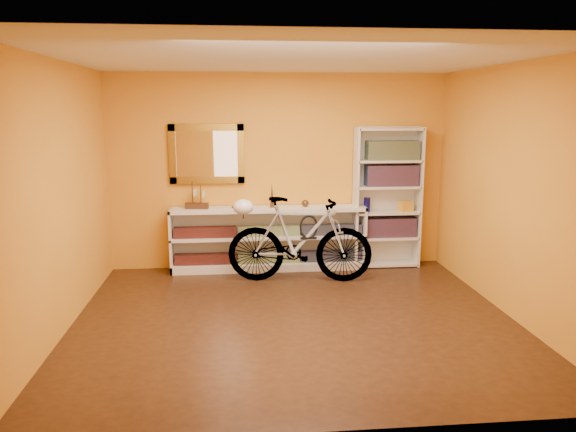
{
  "coord_description": "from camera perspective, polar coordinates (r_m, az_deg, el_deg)",
  "views": [
    {
      "loc": [
        -0.58,
        -5.27,
        2.14
      ],
      "look_at": [
        0.0,
        0.7,
        0.95
      ],
      "focal_mm": 33.95,
      "sensor_mm": 36.0,
      "label": 1
    }
  ],
  "objects": [
    {
      "name": "model_ship",
      "position": [
        7.19,
        -9.55,
        2.14
      ],
      "size": [
        0.31,
        0.15,
        0.35
      ],
      "primitive_type": null,
      "rotation": [
        0.0,
        0.0,
        -0.15
      ],
      "color": "#391F10",
      "rests_on": "console_unit"
    },
    {
      "name": "back_wall",
      "position": [
        7.34,
        -0.98,
        4.65
      ],
      "size": [
        4.5,
        0.01,
        2.6
      ],
      "primitive_type": "cube",
      "color": "orange",
      "rests_on": "ground"
    },
    {
      "name": "wall_socket",
      "position": [
        7.64,
        5.81,
        -3.17
      ],
      "size": [
        0.09,
        0.02,
        0.09
      ],
      "primitive_type": "cube",
      "color": "silver",
      "rests_on": "back_wall"
    },
    {
      "name": "red_tin",
      "position": [
        7.39,
        8.93,
        6.54
      ],
      "size": [
        0.14,
        0.14,
        0.18
      ],
      "primitive_type": "cube",
      "rotation": [
        0.0,
        0.0,
        -0.01
      ],
      "color": "maroon",
      "rests_on": "bookcase"
    },
    {
      "name": "toy_car",
      "position": [
        7.2,
        -5.47,
        0.85
      ],
      "size": [
        0.0,
        0.0,
        0.0
      ],
      "primitive_type": "imported",
      "rotation": [
        0.0,
        0.0,
        1.92
      ],
      "color": "black",
      "rests_on": "console_unit"
    },
    {
      "name": "cd_row_upper",
      "position": [
        7.25,
        -2.02,
        -1.57
      ],
      "size": [
        2.5,
        0.13,
        0.14
      ],
      "primitive_type": "cube",
      "color": "navy",
      "rests_on": "console_unit"
    },
    {
      "name": "book_row_a",
      "position": [
        7.58,
        10.58,
        -1.13
      ],
      "size": [
        0.7,
        0.22,
        0.26
      ],
      "primitive_type": "cube",
      "color": "maroon",
      "rests_on": "bookcase"
    },
    {
      "name": "decorative_orb",
      "position": [
        7.25,
        1.82,
        1.34
      ],
      "size": [
        0.09,
        0.09,
        0.09
      ],
      "primitive_type": "sphere",
      "color": "#51341B",
      "rests_on": "console_unit"
    },
    {
      "name": "ceiling",
      "position": [
        5.32,
        0.76,
        16.25
      ],
      "size": [
        4.5,
        4.0,
        0.01
      ],
      "primitive_type": "cube",
      "color": "silver",
      "rests_on": "ground"
    },
    {
      "name": "bronze_ornament",
      "position": [
        7.19,
        -1.69,
        2.2
      ],
      "size": [
        0.06,
        0.06,
        0.33
      ],
      "primitive_type": "cone",
      "color": "#51341B",
      "rests_on": "console_unit"
    },
    {
      "name": "travel_mug",
      "position": [
        7.41,
        8.27,
        1.18
      ],
      "size": [
        0.09,
        0.09,
        0.2
      ],
      "primitive_type": "cylinder",
      "color": "#151590",
      "rests_on": "bookcase"
    },
    {
      "name": "book_row_c",
      "position": [
        7.43,
        10.87,
        6.78
      ],
      "size": [
        0.7,
        0.22,
        0.25
      ],
      "primitive_type": "cube",
      "color": "navy",
      "rests_on": "bookcase"
    },
    {
      "name": "helmet",
      "position": [
        6.71,
        -4.72,
        0.95
      ],
      "size": [
        0.25,
        0.24,
        0.19
      ],
      "primitive_type": "ellipsoid",
      "color": "white",
      "rests_on": "bicycle"
    },
    {
      "name": "gilt_mirror",
      "position": [
        7.27,
        -8.5,
        6.44
      ],
      "size": [
        0.98,
        0.06,
        0.78
      ],
      "primitive_type": "cube",
      "color": "#815F17",
      "rests_on": "back_wall"
    },
    {
      "name": "floor",
      "position": [
        5.71,
        0.69,
        -10.81
      ],
      "size": [
        4.5,
        4.0,
        0.01
      ],
      "primitive_type": "cube",
      "color": "black",
      "rests_on": "ground"
    },
    {
      "name": "right_wall",
      "position": [
        6.04,
        22.53,
        2.38
      ],
      "size": [
        0.01,
        4.0,
        2.6
      ],
      "primitive_type": "cube",
      "color": "orange",
      "rests_on": "ground"
    },
    {
      "name": "bicycle",
      "position": [
        6.76,
        1.25,
        -2.49
      ],
      "size": [
        0.7,
        1.88,
        1.08
      ],
      "primitive_type": "imported",
      "rotation": [
        0.0,
        0.0,
        1.45
      ],
      "color": "silver",
      "rests_on": "floor"
    },
    {
      "name": "cd_row_lower",
      "position": [
        7.34,
        -2.0,
        -4.35
      ],
      "size": [
        2.5,
        0.13,
        0.14
      ],
      "primitive_type": "cube",
      "color": "black",
      "rests_on": "console_unit"
    },
    {
      "name": "yellow_bag",
      "position": [
        7.54,
        12.21,
        1.01
      ],
      "size": [
        0.21,
        0.17,
        0.14
      ],
      "primitive_type": "cube",
      "rotation": [
        0.0,
        0.0,
        0.32
      ],
      "color": "gold",
      "rests_on": "bookcase"
    },
    {
      "name": "u_lock",
      "position": [
        6.72,
        2.18,
        -1.16
      ],
      "size": [
        0.23,
        0.02,
        0.23
      ],
      "primitive_type": "torus",
      "rotation": [
        1.57,
        0.0,
        0.0
      ],
      "color": "black",
      "rests_on": "bicycle"
    },
    {
      "name": "console_unit",
      "position": [
        7.3,
        -2.02,
        -2.38
      ],
      "size": [
        2.6,
        0.35,
        0.85
      ],
      "primitive_type": null,
      "color": "silver",
      "rests_on": "floor"
    },
    {
      "name": "left_wall",
      "position": [
        5.59,
        -22.93,
        1.7
      ],
      "size": [
        0.01,
        4.0,
        2.6
      ],
      "primitive_type": "cube",
      "color": "orange",
      "rests_on": "ground"
    },
    {
      "name": "book_row_b",
      "position": [
        7.46,
        10.78,
        4.21
      ],
      "size": [
        0.7,
        0.22,
        0.28
      ],
      "primitive_type": "cube",
      "color": "maroon",
      "rests_on": "bookcase"
    },
    {
      "name": "bookcase",
      "position": [
        7.49,
        10.33,
        1.89
      ],
      "size": [
        0.9,
        0.3,
        1.9
      ],
      "primitive_type": null,
      "color": "silver",
      "rests_on": "floor"
    }
  ]
}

